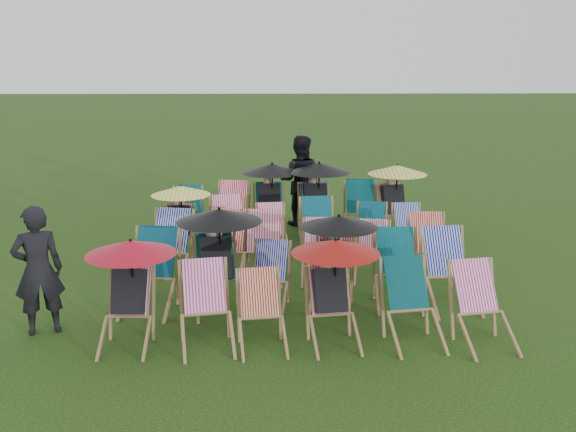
{
  "coord_description": "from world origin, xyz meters",
  "views": [
    {
      "loc": [
        -0.35,
        -9.11,
        3.25
      ],
      "look_at": [
        -0.14,
        0.31,
        0.9
      ],
      "focal_mm": 40.0,
      "sensor_mm": 36.0,
      "label": 1
    }
  ],
  "objects_px": {
    "deckchair_29": "(396,199)",
    "deckchair_0": "(128,292)",
    "deckchair_5": "(484,307)",
    "person_rear": "(300,181)",
    "person_left": "(38,270)"
  },
  "relations": [
    {
      "from": "deckchair_29",
      "to": "person_left",
      "type": "relative_size",
      "value": 0.82
    },
    {
      "from": "deckchair_0",
      "to": "deckchair_5",
      "type": "xyz_separation_m",
      "value": [
        4.07,
        -0.1,
        -0.19
      ]
    },
    {
      "from": "deckchair_5",
      "to": "person_rear",
      "type": "distance_m",
      "value": 5.87
    },
    {
      "from": "deckchair_5",
      "to": "person_left",
      "type": "bearing_deg",
      "value": 165.15
    },
    {
      "from": "deckchair_29",
      "to": "deckchair_0",
      "type": "bearing_deg",
      "value": -140.99
    },
    {
      "from": "deckchair_5",
      "to": "person_left",
      "type": "distance_m",
      "value": 5.23
    },
    {
      "from": "person_left",
      "to": "person_rear",
      "type": "distance_m",
      "value": 6.07
    },
    {
      "from": "deckchair_0",
      "to": "deckchair_29",
      "type": "distance_m",
      "value": 6.11
    },
    {
      "from": "deckchair_0",
      "to": "deckchair_29",
      "type": "xyz_separation_m",
      "value": [
        3.94,
        4.67,
        0.04
      ]
    },
    {
      "from": "deckchair_0",
      "to": "deckchair_5",
      "type": "bearing_deg",
      "value": 0.26
    },
    {
      "from": "person_left",
      "to": "deckchair_0",
      "type": "bearing_deg",
      "value": 140.52
    },
    {
      "from": "deckchair_0",
      "to": "person_left",
      "type": "height_order",
      "value": "person_left"
    },
    {
      "from": "deckchair_5",
      "to": "person_rear",
      "type": "relative_size",
      "value": 0.53
    },
    {
      "from": "deckchair_29",
      "to": "person_rear",
      "type": "bearing_deg",
      "value": 145.27
    },
    {
      "from": "deckchair_29",
      "to": "person_rear",
      "type": "relative_size",
      "value": 0.73
    }
  ]
}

